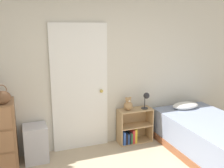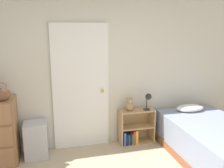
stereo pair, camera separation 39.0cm
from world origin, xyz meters
TOP-DOWN VIEW (x-y plane):
  - wall_back at (0.00, 2.27)m, footprint 10.00×0.06m
  - door_closed at (-0.10, 2.22)m, footprint 0.91×0.09m
  - handbag at (-1.23, 1.86)m, footprint 0.22×0.12m
  - storage_bin at (-0.84, 2.05)m, footprint 0.34×0.35m
  - bookshelf at (0.78, 2.09)m, footprint 0.60×0.26m
  - teddy_bear at (0.69, 2.09)m, footprint 0.15×0.15m
  - desk_lamp at (1.00, 2.05)m, footprint 0.13×0.13m
  - bed at (1.76, 1.30)m, footprint 1.12×1.86m

SIDE VIEW (x-z plane):
  - bookshelf at x=0.78m, z-range -0.06..0.54m
  - bed at x=1.76m, z-range -0.05..0.60m
  - storage_bin at x=-0.84m, z-range 0.00..0.55m
  - teddy_bear at x=0.69m, z-range 0.58..0.81m
  - desk_lamp at x=1.00m, z-range 0.66..0.94m
  - door_closed at x=-0.10m, z-range 0.00..2.04m
  - handbag at x=-1.23m, z-range 0.95..1.21m
  - wall_back at x=0.00m, z-range 0.00..2.55m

